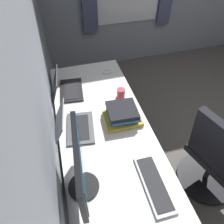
{
  "coord_description": "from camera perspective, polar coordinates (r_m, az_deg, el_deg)",
  "views": [
    {
      "loc": [
        -1.02,
        1.88,
        2.05
      ],
      "look_at": [
        0.02,
        1.6,
        0.95
      ],
      "focal_mm": 34.34,
      "sensor_mm": 36.0,
      "label": 1
    }
  ],
  "objects": [
    {
      "name": "mouse_main",
      "position": [
        2.28,
        -1.3,
        10.72
      ],
      "size": [
        0.06,
        0.1,
        0.03
      ],
      "primitive_type": "ellipsoid",
      "color": "silver",
      "rests_on": "desk"
    },
    {
      "name": "laptop_leftmost",
      "position": [
        2.07,
        -12.37,
        6.41
      ],
      "size": [
        0.36,
        0.3,
        0.2
      ],
      "color": "black",
      "rests_on": "desk"
    },
    {
      "name": "laptop_left",
      "position": [
        1.71,
        -10.57,
        -3.53
      ],
      "size": [
        0.37,
        0.34,
        0.2
      ],
      "color": "#595B60",
      "rests_on": "desk"
    },
    {
      "name": "desk",
      "position": [
        1.75,
        -1.59,
        -6.85
      ],
      "size": [
        2.0,
        0.73,
        0.73
      ],
      "color": "white",
      "rests_on": "ground"
    },
    {
      "name": "office_chair",
      "position": [
        2.08,
        25.53,
        -10.95
      ],
      "size": [
        0.56,
        0.6,
        0.97
      ],
      "color": "black",
      "rests_on": "ground"
    },
    {
      "name": "drawer_pedestal",
      "position": [
        1.89,
        -0.25,
        -18.77
      ],
      "size": [
        0.4,
        0.51,
        0.69
      ],
      "color": "white",
      "rests_on": "ground"
    },
    {
      "name": "monitor_primary",
      "position": [
        1.25,
        -8.48,
        -14.16
      ],
      "size": [
        0.51,
        0.2,
        0.44
      ],
      "color": "black",
      "rests_on": "desk"
    },
    {
      "name": "coffee_mug",
      "position": [
        1.95,
        2.37,
        4.87
      ],
      "size": [
        0.11,
        0.07,
        0.11
      ],
      "color": "#A53338",
      "rests_on": "desk"
    },
    {
      "name": "wall_back",
      "position": [
        1.28,
        -21.23,
        6.2
      ],
      "size": [
        4.79,
        0.1,
        2.6
      ],
      "primitive_type": "cube",
      "color": "#8C939E",
      "rests_on": "ground"
    },
    {
      "name": "keyboard_main",
      "position": [
        1.48,
        11.16,
        -18.16
      ],
      "size": [
        0.42,
        0.15,
        0.02
      ],
      "color": "silver",
      "rests_on": "desk"
    },
    {
      "name": "book_stack_near",
      "position": [
        1.75,
        2.76,
        -0.71
      ],
      "size": [
        0.26,
        0.29,
        0.12
      ],
      "color": "gold",
      "rests_on": "desk"
    }
  ]
}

